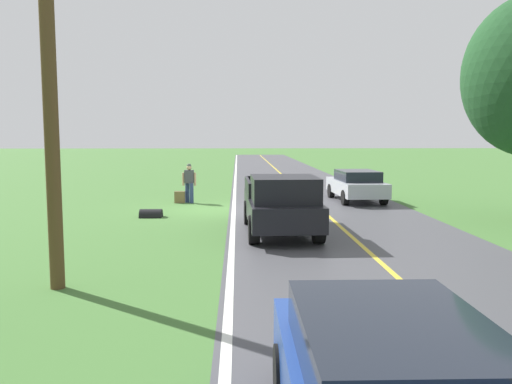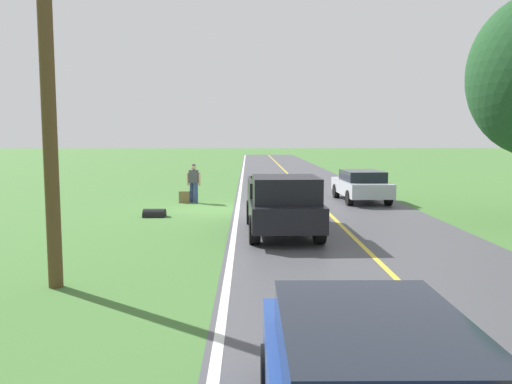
% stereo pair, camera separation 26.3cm
% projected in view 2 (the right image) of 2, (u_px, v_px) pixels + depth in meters
% --- Properties ---
extents(ground_plane, '(200.00, 200.00, 0.00)m').
position_uv_depth(ground_plane, '(217.00, 209.00, 21.40)').
color(ground_plane, '#427033').
extents(road_surface, '(7.43, 120.00, 0.00)m').
position_uv_depth(road_surface, '(324.00, 209.00, 21.47)').
color(road_surface, '#47474C').
rests_on(road_surface, ground).
extents(lane_edge_line, '(0.16, 117.60, 0.00)m').
position_uv_depth(lane_edge_line, '(238.00, 209.00, 21.41)').
color(lane_edge_line, silver).
rests_on(lane_edge_line, ground).
extents(lane_centre_line, '(0.14, 117.60, 0.00)m').
position_uv_depth(lane_centre_line, '(324.00, 209.00, 21.47)').
color(lane_centre_line, gold).
rests_on(lane_centre_line, ground).
extents(hitchhiker_walking, '(0.62, 0.52, 1.75)m').
position_uv_depth(hitchhiker_walking, '(194.00, 181.00, 23.37)').
color(hitchhiker_walking, navy).
rests_on(hitchhiker_walking, ground).
extents(suitcase_carried, '(0.47, 0.22, 0.52)m').
position_uv_depth(suitcase_carried, '(184.00, 197.00, 23.38)').
color(suitcase_carried, brown).
rests_on(suitcase_carried, ground).
extents(pickup_truck_passing, '(2.20, 5.45, 1.82)m').
position_uv_depth(pickup_truck_passing, '(283.00, 203.00, 15.90)').
color(pickup_truck_passing, black).
rests_on(pickup_truck_passing, ground).
extents(sedan_near_oncoming, '(2.06, 4.47, 1.41)m').
position_uv_depth(sedan_near_oncoming, '(361.00, 185.00, 23.82)').
color(sedan_near_oncoming, '#B2B7C1').
rests_on(sedan_near_oncoming, ground).
extents(utility_pole_roadside, '(0.28, 0.28, 7.50)m').
position_uv_depth(utility_pole_roadside, '(48.00, 95.00, 10.02)').
color(utility_pole_roadside, brown).
rests_on(utility_pole_roadside, ground).
extents(drainage_culvert, '(0.80, 0.60, 0.60)m').
position_uv_depth(drainage_culvert, '(155.00, 217.00, 19.38)').
color(drainage_culvert, black).
rests_on(drainage_culvert, ground).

